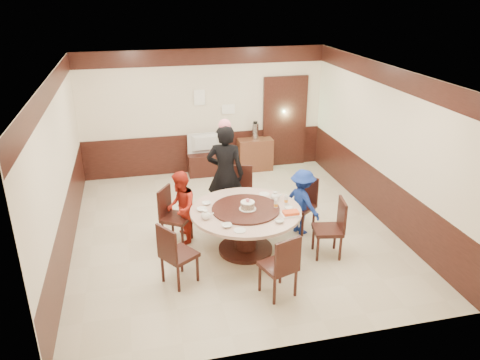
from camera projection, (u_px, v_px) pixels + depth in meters
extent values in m
plane|color=beige|center=(233.00, 230.00, 8.38)|extent=(6.00, 6.00, 0.00)
plane|color=silver|center=(232.00, 72.00, 7.30)|extent=(6.00, 6.00, 0.00)
cube|color=beige|center=(204.00, 112.00, 10.53)|extent=(5.50, 0.04, 2.80)
cube|color=beige|center=(291.00, 247.00, 5.15)|extent=(5.50, 0.04, 2.80)
cube|color=beige|center=(60.00, 170.00, 7.26)|extent=(0.04, 6.00, 2.80)
cube|color=beige|center=(382.00, 144.00, 8.42)|extent=(0.04, 6.00, 2.80)
cube|color=black|center=(233.00, 207.00, 8.21)|extent=(5.50, 6.00, 0.90)
cube|color=black|center=(232.00, 83.00, 7.36)|extent=(5.50, 6.00, 0.35)
cube|color=black|center=(285.00, 123.00, 11.02)|extent=(1.05, 0.08, 2.18)
cube|color=#87D194|center=(284.00, 122.00, 11.04)|extent=(0.88, 0.02, 2.05)
cylinder|color=black|center=(246.00, 249.00, 7.72)|extent=(0.89, 0.89, 0.06)
cylinder|color=black|center=(246.00, 231.00, 7.60)|extent=(0.36, 0.36, 0.65)
cylinder|color=#C59F8F|center=(246.00, 211.00, 7.45)|extent=(1.78, 1.78, 0.05)
cylinder|color=black|center=(246.00, 209.00, 7.44)|extent=(1.09, 1.09, 0.03)
cube|color=black|center=(300.00, 207.00, 8.23)|extent=(0.62, 0.62, 0.06)
cube|color=black|center=(308.00, 189.00, 8.27)|extent=(0.28, 0.36, 0.50)
cube|color=black|center=(300.00, 219.00, 8.32)|extent=(0.36, 0.36, 0.42)
cube|color=black|center=(240.00, 196.00, 8.66)|extent=(0.56, 0.56, 0.06)
cube|color=black|center=(241.00, 178.00, 8.75)|extent=(0.41, 0.17, 0.50)
cube|color=black|center=(240.00, 207.00, 8.75)|extent=(0.36, 0.36, 0.42)
cube|color=black|center=(177.00, 218.00, 7.83)|extent=(0.61, 0.61, 0.06)
cube|color=black|center=(164.00, 202.00, 7.79)|extent=(0.26, 0.38, 0.50)
cube|color=black|center=(177.00, 231.00, 7.92)|extent=(0.36, 0.36, 0.42)
cube|color=black|center=(179.00, 255.00, 6.76)|extent=(0.61, 0.61, 0.06)
cube|color=black|center=(167.00, 244.00, 6.52)|extent=(0.27, 0.37, 0.50)
cube|color=black|center=(180.00, 269.00, 6.86)|extent=(0.36, 0.36, 0.42)
cube|color=black|center=(278.00, 266.00, 6.49)|extent=(0.56, 0.56, 0.06)
cube|color=black|center=(288.00, 256.00, 6.23)|extent=(0.41, 0.17, 0.50)
cube|color=black|center=(277.00, 281.00, 6.59)|extent=(0.36, 0.36, 0.42)
cube|color=black|center=(328.00, 230.00, 7.44)|extent=(0.51, 0.51, 0.06)
cube|color=black|center=(342.00, 215.00, 7.35)|extent=(0.11, 0.42, 0.50)
cube|color=black|center=(326.00, 243.00, 7.54)|extent=(0.36, 0.36, 0.42)
imported|color=black|center=(225.00, 174.00, 8.37)|extent=(0.78, 0.64, 1.85)
imported|color=#B12517|center=(181.00, 208.00, 7.76)|extent=(0.57, 0.68, 1.27)
imported|color=navy|center=(302.00, 202.00, 8.09)|extent=(0.71, 0.87, 1.18)
cylinder|color=white|center=(248.00, 209.00, 7.40)|extent=(0.27, 0.27, 0.01)
cylinder|color=tan|center=(248.00, 205.00, 7.37)|extent=(0.22, 0.22, 0.10)
cylinder|color=white|center=(248.00, 202.00, 7.35)|extent=(0.22, 0.22, 0.01)
sphere|color=pink|center=(248.00, 200.00, 7.34)|extent=(0.06, 0.06, 0.06)
ellipsoid|color=white|center=(206.00, 216.00, 7.13)|extent=(0.17, 0.15, 0.13)
ellipsoid|color=white|center=(275.00, 197.00, 7.76)|extent=(0.17, 0.15, 0.13)
imported|color=white|center=(206.00, 203.00, 7.62)|extent=(0.14, 0.14, 0.03)
imported|color=white|center=(279.00, 221.00, 7.04)|extent=(0.14, 0.14, 0.04)
imported|color=white|center=(227.00, 226.00, 6.91)|extent=(0.16, 0.16, 0.04)
imported|color=white|center=(289.00, 208.00, 7.45)|extent=(0.14, 0.14, 0.04)
imported|color=white|center=(202.00, 209.00, 7.41)|extent=(0.16, 0.16, 0.04)
cylinder|color=white|center=(240.00, 230.00, 6.81)|extent=(0.18, 0.18, 0.01)
cylinder|color=white|center=(264.00, 194.00, 7.98)|extent=(0.18, 0.18, 0.01)
cube|color=white|center=(291.00, 214.00, 7.27)|extent=(0.30, 0.20, 0.02)
cube|color=#E94B1A|center=(291.00, 213.00, 7.26)|extent=(0.24, 0.15, 0.04)
cylinder|color=silver|center=(276.00, 204.00, 7.44)|extent=(0.06, 0.06, 0.16)
cylinder|color=silver|center=(286.00, 200.00, 7.58)|extent=(0.06, 0.06, 0.16)
cube|color=black|center=(207.00, 164.00, 10.75)|extent=(0.85, 0.45, 0.50)
imported|color=#969698|center=(206.00, 144.00, 10.56)|extent=(0.82, 0.14, 0.47)
cube|color=brown|center=(255.00, 154.00, 10.97)|extent=(0.80, 0.40, 0.75)
cylinder|color=silver|center=(255.00, 131.00, 10.75)|extent=(0.15, 0.15, 0.38)
cube|color=white|center=(200.00, 98.00, 10.33)|extent=(0.25, 0.00, 0.35)
cube|color=white|center=(228.00, 109.00, 10.59)|extent=(0.30, 0.00, 0.22)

